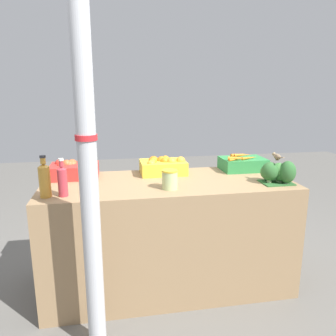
% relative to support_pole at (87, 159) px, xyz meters
% --- Properties ---
extents(ground_plane, '(10.00, 10.00, 0.00)m').
position_rel_support_pole_xyz_m(ground_plane, '(0.54, 0.59, -1.17)').
color(ground_plane, '#605E59').
extents(market_table, '(1.85, 0.77, 0.85)m').
position_rel_support_pole_xyz_m(market_table, '(0.54, 0.59, -0.74)').
color(market_table, '#937551').
rests_on(market_table, ground_plane).
extents(support_pole, '(0.12, 0.12, 2.33)m').
position_rel_support_pole_xyz_m(support_pole, '(0.00, 0.00, 0.00)').
color(support_pole, '#B7BABF').
rests_on(support_pole, ground_plane).
extents(apple_crate, '(0.37, 0.26, 0.14)m').
position_rel_support_pole_xyz_m(apple_crate, '(-0.16, 0.82, -0.25)').
color(apple_crate, red).
rests_on(apple_crate, market_table).
extents(orange_crate, '(0.37, 0.26, 0.14)m').
position_rel_support_pole_xyz_m(orange_crate, '(0.54, 0.82, -0.25)').
color(orange_crate, gold).
rests_on(orange_crate, market_table).
extents(carrot_crate, '(0.37, 0.26, 0.14)m').
position_rel_support_pole_xyz_m(carrot_crate, '(1.23, 0.82, -0.26)').
color(carrot_crate, '#2D8442').
rests_on(carrot_crate, market_table).
extents(broccoli_pile, '(0.23, 0.21, 0.17)m').
position_rel_support_pole_xyz_m(broccoli_pile, '(1.32, 0.39, -0.23)').
color(broccoli_pile, '#2D602D').
rests_on(broccoli_pile, market_table).
extents(juice_bottle_amber, '(0.07, 0.07, 0.27)m').
position_rel_support_pole_xyz_m(juice_bottle_amber, '(-0.29, 0.35, -0.20)').
color(juice_bottle_amber, gold).
rests_on(juice_bottle_amber, market_table).
extents(juice_bottle_ruby, '(0.06, 0.06, 0.25)m').
position_rel_support_pole_xyz_m(juice_bottle_ruby, '(-0.19, 0.35, -0.21)').
color(juice_bottle_ruby, '#B2333D').
rests_on(juice_bottle_ruby, market_table).
extents(pickle_jar, '(0.11, 0.11, 0.14)m').
position_rel_support_pole_xyz_m(pickle_jar, '(0.52, 0.39, -0.24)').
color(pickle_jar, '#B2C684').
rests_on(pickle_jar, market_table).
extents(sparrow_bird, '(0.04, 0.14, 0.05)m').
position_rel_support_pole_xyz_m(sparrow_bird, '(1.31, 0.40, -0.11)').
color(sparrow_bird, '#4C3D2D').
rests_on(sparrow_bird, broccoli_pile).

